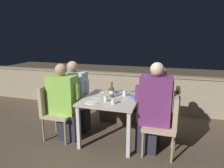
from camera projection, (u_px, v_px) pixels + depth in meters
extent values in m
plane|color=brown|center=(111.00, 139.00, 3.33)|extent=(16.00, 16.00, 0.00)
cube|color=gray|center=(130.00, 92.00, 4.61)|extent=(9.00, 0.14, 0.81)
cube|color=gray|center=(130.00, 74.00, 4.51)|extent=(9.00, 0.18, 0.04)
cube|color=#BCB2A3|center=(111.00, 99.00, 3.16)|extent=(0.86, 0.90, 0.03)
cube|color=silver|center=(79.00, 128.00, 2.98)|extent=(0.05, 0.05, 0.68)
cube|color=silver|center=(129.00, 135.00, 2.77)|extent=(0.05, 0.05, 0.68)
cube|color=silver|center=(98.00, 109.00, 3.72)|extent=(0.05, 0.05, 0.68)
cube|color=silver|center=(138.00, 114.00, 3.51)|extent=(0.05, 0.05, 0.68)
cube|color=brown|center=(122.00, 114.00, 4.04)|extent=(0.85, 0.36, 0.28)
ellipsoid|color=#235628|center=(111.00, 98.00, 4.04)|extent=(0.38, 0.47, 0.37)
ellipsoid|color=#235628|center=(122.00, 99.00, 3.97)|extent=(0.38, 0.47, 0.37)
ellipsoid|color=#235628|center=(134.00, 100.00, 3.91)|extent=(0.38, 0.47, 0.37)
cube|color=tan|center=(60.00, 114.00, 3.30)|extent=(0.46, 0.46, 0.05)
cube|color=tan|center=(48.00, 98.00, 3.30)|extent=(0.06, 0.46, 0.46)
cylinder|color=#9E8966|center=(43.00, 130.00, 3.23)|extent=(0.03, 0.03, 0.40)
cylinder|color=#9E8966|center=(65.00, 133.00, 3.12)|extent=(0.03, 0.03, 0.40)
cylinder|color=#9E8966|center=(57.00, 120.00, 3.60)|extent=(0.03, 0.03, 0.40)
cylinder|color=#9E8966|center=(77.00, 123.00, 3.49)|extent=(0.03, 0.03, 0.40)
cube|color=#282833|center=(70.00, 126.00, 3.30)|extent=(0.31, 0.23, 0.45)
cube|color=#8CCC4C|center=(62.00, 95.00, 3.20)|extent=(0.44, 0.26, 0.62)
cube|color=#8CCC4C|center=(76.00, 91.00, 3.12)|extent=(0.07, 0.07, 0.24)
sphere|color=tan|center=(61.00, 70.00, 3.11)|extent=(0.19, 0.19, 0.19)
cube|color=tan|center=(71.00, 107.00, 3.60)|extent=(0.46, 0.46, 0.05)
cube|color=tan|center=(60.00, 93.00, 3.60)|extent=(0.06, 0.46, 0.46)
cylinder|color=#9E8966|center=(56.00, 122.00, 3.53)|extent=(0.03, 0.03, 0.40)
cylinder|color=#9E8966|center=(76.00, 125.00, 3.41)|extent=(0.03, 0.03, 0.40)
cylinder|color=#9E8966|center=(67.00, 114.00, 3.90)|extent=(0.03, 0.03, 0.40)
cylinder|color=#9E8966|center=(86.00, 116.00, 3.78)|extent=(0.03, 0.03, 0.40)
cube|color=#282833|center=(80.00, 119.00, 3.60)|extent=(0.32, 0.23, 0.45)
cube|color=silver|center=(74.00, 90.00, 3.50)|extent=(0.45, 0.26, 0.63)
cube|color=silver|center=(87.00, 86.00, 3.41)|extent=(0.07, 0.07, 0.24)
sphere|color=tan|center=(72.00, 67.00, 3.40)|extent=(0.19, 0.19, 0.19)
cube|color=tan|center=(159.00, 126.00, 2.86)|extent=(0.46, 0.46, 0.05)
cube|color=tan|center=(175.00, 111.00, 2.74)|extent=(0.06, 0.46, 0.46)
cylinder|color=#9E8966|center=(143.00, 145.00, 2.78)|extent=(0.03, 0.03, 0.40)
cylinder|color=#9E8966|center=(172.00, 149.00, 2.67)|extent=(0.03, 0.03, 0.40)
cylinder|color=#9E8966|center=(146.00, 132.00, 3.15)|extent=(0.03, 0.03, 0.40)
cylinder|color=#9E8966|center=(172.00, 136.00, 3.04)|extent=(0.03, 0.03, 0.40)
cube|color=#282833|center=(147.00, 137.00, 2.96)|extent=(0.30, 0.23, 0.45)
cube|color=#6B2D66|center=(155.00, 101.00, 2.79)|extent=(0.43, 0.26, 0.70)
cube|color=#6B2D66|center=(138.00, 93.00, 2.84)|extent=(0.07, 0.07, 0.24)
sphere|color=beige|center=(157.00, 69.00, 2.68)|extent=(0.19, 0.19, 0.19)
cube|color=tan|center=(162.00, 118.00, 3.12)|extent=(0.46, 0.46, 0.05)
cube|color=tan|center=(177.00, 104.00, 3.01)|extent=(0.06, 0.46, 0.46)
cylinder|color=#9E8966|center=(147.00, 135.00, 3.05)|extent=(0.03, 0.03, 0.40)
cylinder|color=#9E8966|center=(175.00, 139.00, 2.94)|extent=(0.03, 0.03, 0.40)
cylinder|color=#9E8966|center=(150.00, 124.00, 3.42)|extent=(0.03, 0.03, 0.40)
cylinder|color=#9E8966|center=(174.00, 128.00, 3.31)|extent=(0.03, 0.03, 0.40)
cube|color=#282833|center=(151.00, 128.00, 3.22)|extent=(0.29, 0.23, 0.45)
cube|color=#E07A66|center=(159.00, 98.00, 3.07)|extent=(0.41, 0.26, 0.60)
cube|color=#E07A66|center=(143.00, 92.00, 3.12)|extent=(0.07, 0.07, 0.24)
sphere|color=tan|center=(160.00, 73.00, 2.97)|extent=(0.19, 0.19, 0.19)
cylinder|color=brown|center=(112.00, 93.00, 3.21)|extent=(0.07, 0.07, 0.15)
cylinder|color=beige|center=(112.00, 92.00, 3.21)|extent=(0.07, 0.07, 0.05)
cone|color=brown|center=(112.00, 87.00, 3.19)|extent=(0.07, 0.07, 0.03)
cylinder|color=brown|center=(112.00, 84.00, 3.18)|extent=(0.03, 0.03, 0.06)
cylinder|color=white|center=(92.00, 102.00, 2.96)|extent=(0.20, 0.20, 0.01)
cylinder|color=#4C709E|center=(133.00, 97.00, 3.16)|extent=(0.14, 0.14, 0.04)
torus|color=#4C709E|center=(133.00, 96.00, 3.16)|extent=(0.14, 0.14, 0.01)
cylinder|color=#4C709E|center=(114.00, 92.00, 3.45)|extent=(0.13, 0.13, 0.04)
torus|color=#4C709E|center=(114.00, 91.00, 3.45)|extent=(0.13, 0.13, 0.01)
cylinder|color=silver|center=(106.00, 98.00, 3.01)|extent=(0.06, 0.06, 0.09)
cylinder|color=silver|center=(124.00, 93.00, 3.29)|extent=(0.06, 0.06, 0.09)
cylinder|color=silver|center=(113.00, 101.00, 2.89)|extent=(0.06, 0.06, 0.09)
cube|color=silver|center=(119.00, 99.00, 3.10)|extent=(0.06, 0.17, 0.01)
cube|color=silver|center=(97.00, 98.00, 3.17)|extent=(0.17, 0.07, 0.01)
cube|color=silver|center=(100.00, 92.00, 3.52)|extent=(0.17, 0.04, 0.01)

